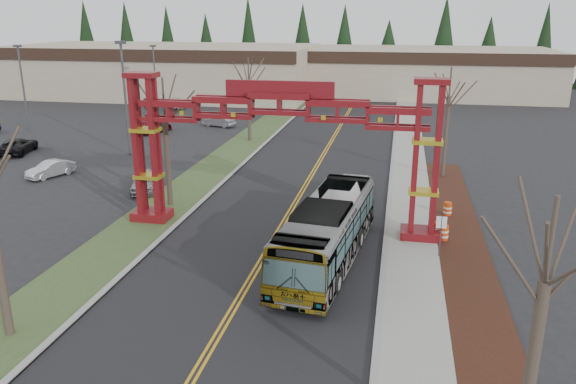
% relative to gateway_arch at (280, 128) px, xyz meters
% --- Properties ---
extents(road, '(12.00, 110.00, 0.02)m').
position_rel_gateway_arch_xyz_m(road, '(-0.00, 7.00, -5.97)').
color(road, black).
rests_on(road, ground).
extents(lane_line_left, '(0.12, 100.00, 0.01)m').
position_rel_gateway_arch_xyz_m(lane_line_left, '(-0.12, 7.00, -5.96)').
color(lane_line_left, orange).
rests_on(lane_line_left, road).
extents(lane_line_right, '(0.12, 100.00, 0.01)m').
position_rel_gateway_arch_xyz_m(lane_line_right, '(0.12, 7.00, -5.96)').
color(lane_line_right, orange).
rests_on(lane_line_right, road).
extents(curb_right, '(0.30, 110.00, 0.15)m').
position_rel_gateway_arch_xyz_m(curb_right, '(6.15, 7.00, -5.91)').
color(curb_right, gray).
rests_on(curb_right, ground).
extents(sidewalk_right, '(2.60, 110.00, 0.14)m').
position_rel_gateway_arch_xyz_m(sidewalk_right, '(7.60, 7.00, -5.91)').
color(sidewalk_right, gray).
rests_on(sidewalk_right, ground).
extents(landscape_strip, '(2.60, 50.00, 0.12)m').
position_rel_gateway_arch_xyz_m(landscape_strip, '(10.20, -8.00, -5.92)').
color(landscape_strip, black).
rests_on(landscape_strip, ground).
extents(grass_median, '(4.00, 110.00, 0.08)m').
position_rel_gateway_arch_xyz_m(grass_median, '(-8.00, 7.00, -5.94)').
color(grass_median, '#354924').
rests_on(grass_median, ground).
extents(curb_left, '(0.30, 110.00, 0.15)m').
position_rel_gateway_arch_xyz_m(curb_left, '(-6.15, 7.00, -5.91)').
color(curb_left, gray).
rests_on(curb_left, ground).
extents(gateway_arch, '(18.20, 1.60, 8.90)m').
position_rel_gateway_arch_xyz_m(gateway_arch, '(0.00, 0.00, 0.00)').
color(gateway_arch, '#5B0C13').
rests_on(gateway_arch, ground).
extents(retail_building_west, '(46.00, 22.30, 7.50)m').
position_rel_gateway_arch_xyz_m(retail_building_west, '(-30.00, 53.96, -2.22)').
color(retail_building_west, tan).
rests_on(retail_building_west, ground).
extents(retail_building_east, '(38.00, 20.30, 7.00)m').
position_rel_gateway_arch_xyz_m(retail_building_east, '(10.00, 61.95, -2.47)').
color(retail_building_east, tan).
rests_on(retail_building_east, ground).
extents(conifer_treeline, '(116.10, 5.60, 13.00)m').
position_rel_gateway_arch_xyz_m(conifer_treeline, '(0.25, 74.00, 0.50)').
color(conifer_treeline, black).
rests_on(conifer_treeline, ground).
extents(transit_bus, '(4.07, 12.07, 3.30)m').
position_rel_gateway_arch_xyz_m(transit_bus, '(3.28, -4.00, -4.33)').
color(transit_bus, '#9A9CA2').
rests_on(transit_bus, ground).
extents(silver_sedan, '(2.06, 4.98, 1.60)m').
position_rel_gateway_arch_xyz_m(silver_sedan, '(3.71, 6.04, -5.18)').
color(silver_sedan, '#A5A8AD').
rests_on(silver_sedan, ground).
extents(parked_car_near_a, '(2.87, 4.60, 1.46)m').
position_rel_gateway_arch_xyz_m(parked_car_near_a, '(-11.00, 5.60, -5.25)').
color(parked_car_near_a, '#95999C').
rests_on(parked_car_near_a, ground).
extents(parked_car_near_b, '(2.64, 3.95, 1.23)m').
position_rel_gateway_arch_xyz_m(parked_car_near_b, '(-19.76, 7.47, -5.37)').
color(parked_car_near_b, silver).
rests_on(parked_car_near_b, ground).
extents(parked_car_near_c, '(3.45, 5.41, 1.39)m').
position_rel_gateway_arch_xyz_m(parked_car_near_c, '(-27.30, 13.88, -5.29)').
color(parked_car_near_c, black).
rests_on(parked_car_near_c, ground).
extents(parked_car_mid_a, '(3.03, 4.92, 1.33)m').
position_rel_gateway_arch_xyz_m(parked_car_mid_a, '(-19.13, 25.08, -5.32)').
color(parked_car_mid_a, maroon).
rests_on(parked_car_mid_a, ground).
extents(parked_car_far_a, '(4.03, 2.49, 1.25)m').
position_rel_gateway_arch_xyz_m(parked_car_far_a, '(-13.34, 29.64, -5.36)').
color(parked_car_far_a, '#9C9CA3').
rests_on(parked_car_far_a, ground).
extents(parked_car_far_b, '(3.28, 5.50, 1.43)m').
position_rel_gateway_arch_xyz_m(parked_car_far_b, '(-22.95, 40.99, -5.27)').
color(parked_car_far_b, white).
rests_on(parked_car_far_b, ground).
extents(bare_tree_median_mid, '(3.41, 3.41, 8.26)m').
position_rel_gateway_arch_xyz_m(bare_tree_median_mid, '(-8.00, 2.84, -0.01)').
color(bare_tree_median_mid, '#382D26').
rests_on(bare_tree_median_mid, ground).
extents(bare_tree_median_far, '(3.51, 3.51, 8.13)m').
position_rel_gateway_arch_xyz_m(bare_tree_median_far, '(-8.00, 23.00, -0.20)').
color(bare_tree_median_far, '#382D26').
rests_on(bare_tree_median_far, ground).
extents(bare_tree_right_near, '(3.16, 3.16, 8.18)m').
position_rel_gateway_arch_xyz_m(bare_tree_right_near, '(10.00, -17.28, 0.07)').
color(bare_tree_right_near, '#382D26').
rests_on(bare_tree_right_near, ground).
extents(bare_tree_right_far, '(3.21, 3.21, 8.36)m').
position_rel_gateway_arch_xyz_m(bare_tree_right_far, '(10.00, 13.19, 0.21)').
color(bare_tree_right_far, '#382D26').
rests_on(bare_tree_right_far, ground).
extents(light_pole_near, '(0.86, 0.43, 9.90)m').
position_rel_gateway_arch_xyz_m(light_pole_near, '(-17.03, 15.29, -0.26)').
color(light_pole_near, '#3F3F44').
rests_on(light_pole_near, ground).
extents(light_pole_mid, '(0.78, 0.39, 9.04)m').
position_rel_gateway_arch_xyz_m(light_pole_mid, '(-32.73, 23.21, -0.75)').
color(light_pole_mid, '#3F3F44').
rests_on(light_pole_mid, ground).
extents(light_pole_far, '(0.73, 0.37, 8.43)m').
position_rel_gateway_arch_xyz_m(light_pole_far, '(-23.99, 36.97, -1.11)').
color(light_pole_far, '#3F3F44').
rests_on(light_pole_far, ground).
extents(street_sign, '(0.52, 0.06, 2.30)m').
position_rel_gateway_arch_xyz_m(street_sign, '(8.88, -2.44, -4.33)').
color(street_sign, '#3F3F44').
rests_on(street_sign, ground).
extents(barrel_south, '(0.52, 0.52, 0.96)m').
position_rel_gateway_arch_xyz_m(barrel_south, '(9.25, -0.05, -5.50)').
color(barrel_south, '#DA400C').
rests_on(barrel_south, ground).
extents(barrel_mid, '(0.52, 0.52, 0.96)m').
position_rel_gateway_arch_xyz_m(barrel_mid, '(8.96, 0.29, -5.50)').
color(barrel_mid, '#DA400C').
rests_on(barrel_mid, ground).
extents(barrel_north, '(0.51, 0.51, 0.94)m').
position_rel_gateway_arch_xyz_m(barrel_north, '(9.75, 4.12, -5.51)').
color(barrel_north, '#DA400C').
rests_on(barrel_north, ground).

